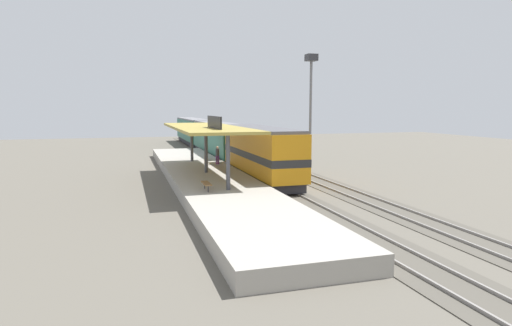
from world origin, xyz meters
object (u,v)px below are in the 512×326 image
object	(u,v)px
light_mast	(311,87)
person_walking	(217,154)
platform_bench	(206,184)
passenger_carriage_front	(218,139)
person_waiting	(206,154)
passenger_carriage_rear	(193,131)
locomotive	(261,153)

from	to	relation	value
light_mast	person_walking	size ratio (longest dim) A/B	6.84
platform_bench	light_mast	distance (m)	21.53
platform_bench	light_mast	world-z (taller)	light_mast
passenger_carriage_front	light_mast	world-z (taller)	light_mast
person_waiting	passenger_carriage_rear	bearing A→B (deg)	83.72
locomotive	person_walking	bearing A→B (deg)	116.85
light_mast	person_walking	xyz separation A→B (m)	(-10.45, -2.26, -6.54)
locomotive	person_waiting	xyz separation A→B (m)	(-3.61, 6.01, -0.56)
passenger_carriage_rear	person_walking	bearing A→B (deg)	-94.52
locomotive	passenger_carriage_rear	world-z (taller)	locomotive
locomotive	person_waiting	world-z (taller)	locomotive
locomotive	passenger_carriage_rear	bearing A→B (deg)	90.00
passenger_carriage_front	person_waiting	size ratio (longest dim) A/B	11.70
platform_bench	person_walking	distance (m)	13.13
person_waiting	locomotive	bearing A→B (deg)	-59.02
platform_bench	person_waiting	xyz separation A→B (m)	(2.39, 13.45, 0.51)
platform_bench	passenger_carriage_front	bearing A→B (deg)	76.73
passenger_carriage_front	light_mast	distance (m)	14.43
person_walking	person_waiting	bearing A→B (deg)	141.09
passenger_carriage_rear	passenger_carriage_front	bearing A→B (deg)	-90.00
passenger_carriage_rear	light_mast	bearing A→B (deg)	-76.01
passenger_carriage_front	person_walking	size ratio (longest dim) A/B	11.70
light_mast	person_walking	bearing A→B (deg)	-167.82
light_mast	person_waiting	world-z (taller)	light_mast
locomotive	person_waiting	bearing A→B (deg)	120.98
passenger_carriage_front	person_waiting	world-z (taller)	passenger_carriage_front
locomotive	person_walking	distance (m)	5.90
locomotive	passenger_carriage_front	size ratio (longest dim) A/B	0.72
person_waiting	passenger_carriage_front	bearing A→B (deg)	73.26
platform_bench	light_mast	xyz separation A→B (m)	(13.80, 14.94, 7.05)
locomotive	passenger_carriage_front	xyz separation A→B (m)	(0.00, 18.00, -0.10)
person_waiting	platform_bench	bearing A→B (deg)	-100.08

